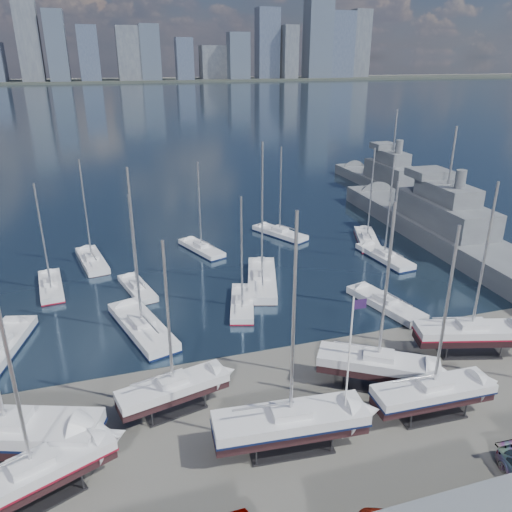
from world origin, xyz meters
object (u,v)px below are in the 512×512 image
object	(u,v)px
naval_ship_east	(441,231)
naval_ship_west	(390,184)
flagpole	(350,362)
sailboat_cradle_0	(8,432)

from	to	relation	value
naval_ship_east	naval_ship_west	distance (m)	29.47
naval_ship_east	naval_ship_west	world-z (taller)	naval_ship_east
flagpole	sailboat_cradle_0	bearing A→B (deg)	167.91
sailboat_cradle_0	naval_ship_east	size ratio (longest dim) A/B	0.40
naval_ship_west	flagpole	world-z (taller)	naval_ship_west
naval_ship_east	flagpole	world-z (taller)	naval_ship_east
naval_ship_west	naval_ship_east	bearing A→B (deg)	163.86
flagpole	naval_ship_west	bearing A→B (deg)	56.45
sailboat_cradle_0	naval_ship_east	xyz separation A→B (m)	(54.39, 28.14, -0.59)
sailboat_cradle_0	flagpole	bearing A→B (deg)	7.49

